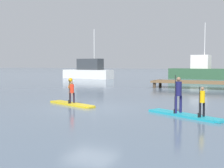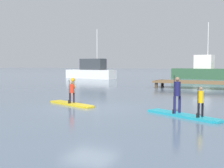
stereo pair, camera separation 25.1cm
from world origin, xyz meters
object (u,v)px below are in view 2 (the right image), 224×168
object	(u,v)px
motor_boat_small_navy	(91,71)
paddleboard_far	(183,115)
paddler_adult	(177,92)
mooring_buoy_mid	(73,80)
mooring_buoy_far	(73,87)
paddleboard_near	(72,104)
paddler_child_solo	(72,91)
paddler_child_front	(201,100)
fishing_boat_white_large	(202,71)

from	to	relation	value
motor_boat_small_navy	paddleboard_far	bearing A→B (deg)	-53.56
paddler_adult	mooring_buoy_mid	world-z (taller)	paddler_adult
paddleboard_far	mooring_buoy_mid	size ratio (longest dim) A/B	6.76
motor_boat_small_navy	mooring_buoy_mid	bearing A→B (deg)	-74.74
motor_boat_small_navy	mooring_buoy_mid	distance (m)	8.90
mooring_buoy_far	paddleboard_near	bearing A→B (deg)	-56.89
paddleboard_near	paddler_child_solo	bearing A→B (deg)	-85.37
paddler_child_front	fishing_boat_white_large	xyz separation A→B (m)	(-5.09, 33.07, 0.37)
paddleboard_near	fishing_boat_white_large	xyz separation A→B (m)	(1.82, 31.73, 1.09)
fishing_boat_white_large	motor_boat_small_navy	bearing A→B (deg)	-157.65
paddleboard_near	paddler_adult	distance (m)	5.97
paddler_child_front	mooring_buoy_far	world-z (taller)	paddler_child_front
paddler_adult	fishing_boat_white_large	world-z (taller)	fishing_boat_white_large
paddleboard_near	paddleboard_far	size ratio (longest dim) A/B	0.96
paddleboard_near	paddler_child_solo	size ratio (longest dim) A/B	2.66
paddleboard_near	mooring_buoy_mid	distance (m)	20.22
mooring_buoy_mid	paddleboard_far	bearing A→B (deg)	-46.15
paddleboard_near	paddler_child_front	world-z (taller)	paddler_child_front
fishing_boat_white_large	paddleboard_far	bearing A→B (deg)	-82.45
paddler_child_solo	mooring_buoy_mid	xyz separation A→B (m)	(-11.03, 16.96, -0.50)
paddler_child_solo	motor_boat_small_navy	bearing A→B (deg)	117.65
paddleboard_near	motor_boat_small_navy	distance (m)	28.80
paddleboard_far	mooring_buoy_mid	distance (m)	24.79
paddleboard_far	mooring_buoy_far	distance (m)	14.33
paddler_adult	paddler_child_front	bearing A→B (deg)	-28.08
paddler_adult	paddleboard_far	bearing A→B (deg)	-26.72
paddleboard_near	mooring_buoy_mid	xyz separation A→B (m)	(-11.03, 16.95, 0.21)
paddler_child_front	mooring_buoy_far	xyz separation A→B (m)	(-12.05, 9.24, -0.54)
paddler_adult	paddler_child_front	xyz separation A→B (m)	(1.06, -0.57, -0.21)
paddler_adult	motor_boat_small_navy	bearing A→B (deg)	126.17
paddler_adult	fishing_boat_white_large	xyz separation A→B (m)	(-4.03, 32.51, 0.16)
paddleboard_near	mooring_buoy_far	world-z (taller)	mooring_buoy_far
paddleboard_near	paddler_adult	world-z (taller)	paddler_adult
paddleboard_near	paddler_child_front	xyz separation A→B (m)	(6.91, -1.35, 0.72)
paddleboard_far	mooring_buoy_far	world-z (taller)	mooring_buoy_far
paddleboard_near	paddler_child_solo	xyz separation A→B (m)	(0.00, -0.01, 0.71)
paddler_child_solo	paddler_adult	distance (m)	5.90
paddler_adult	mooring_buoy_far	size ratio (longest dim) A/B	3.46
paddler_child_solo	fishing_boat_white_large	distance (m)	31.79
paddler_adult	mooring_buoy_far	xyz separation A→B (m)	(-10.99, 8.67, -0.75)
mooring_buoy_mid	paddler_child_front	bearing A→B (deg)	-45.56
paddleboard_near	paddler_adult	xyz separation A→B (m)	(5.85, -0.78, 0.94)
paddleboard_far	paddler_child_front	distance (m)	1.13
paddleboard_far	paddler_adult	xyz separation A→B (m)	(-0.30, 0.15, 0.94)
paddler_child_solo	paddleboard_far	bearing A→B (deg)	-8.51
paddleboard_far	paddler_adult	distance (m)	0.99
mooring_buoy_mid	mooring_buoy_far	distance (m)	10.80
paddler_child_solo	motor_boat_small_navy	world-z (taller)	motor_boat_small_navy
paddler_child_solo	paddleboard_far	world-z (taller)	paddler_child_solo
mooring_buoy_mid	mooring_buoy_far	world-z (taller)	mooring_buoy_mid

